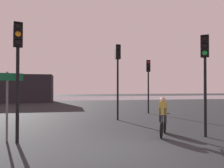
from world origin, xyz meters
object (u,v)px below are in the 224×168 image
(traffic_light_near_left, at_px, (18,59))
(traffic_light_far_right, at_px, (148,76))
(cyclist, at_px, (163,116))
(traffic_light_near_right, at_px, (205,66))
(direction_sign_post, at_px, (7,96))
(traffic_light_center, at_px, (118,68))

(traffic_light_near_left, bearing_deg, traffic_light_far_right, -151.09)
(traffic_light_far_right, relative_size, cyclist, 2.56)
(traffic_light_near_right, bearing_deg, direction_sign_post, 30.35)
(traffic_light_center, distance_m, traffic_light_near_left, 6.73)
(direction_sign_post, xyz_separation_m, cyclist, (6.09, -0.33, -0.88))
(direction_sign_post, relative_size, cyclist, 1.60)
(traffic_light_near_left, distance_m, direction_sign_post, 1.46)
(traffic_light_far_right, bearing_deg, traffic_light_near_left, 60.45)
(cyclist, bearing_deg, traffic_light_far_right, 105.64)
(traffic_light_center, height_order, direction_sign_post, traffic_light_center)
(traffic_light_center, bearing_deg, cyclist, 92.40)
(traffic_light_near_left, distance_m, cyclist, 6.07)
(traffic_light_near_right, bearing_deg, cyclist, 20.73)
(traffic_light_near_right, height_order, cyclist, traffic_light_near_right)
(traffic_light_near_left, height_order, direction_sign_post, traffic_light_near_left)
(traffic_light_center, bearing_deg, direction_sign_post, 32.07)
(traffic_light_center, xyz_separation_m, cyclist, (0.86, -4.72, -2.42))
(traffic_light_center, height_order, traffic_light_near_left, traffic_light_center)
(traffic_light_near_left, relative_size, cyclist, 2.71)
(traffic_light_near_right, distance_m, cyclist, 2.68)
(traffic_light_near_left, height_order, cyclist, traffic_light_near_left)
(traffic_light_near_left, distance_m, traffic_light_far_right, 11.01)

